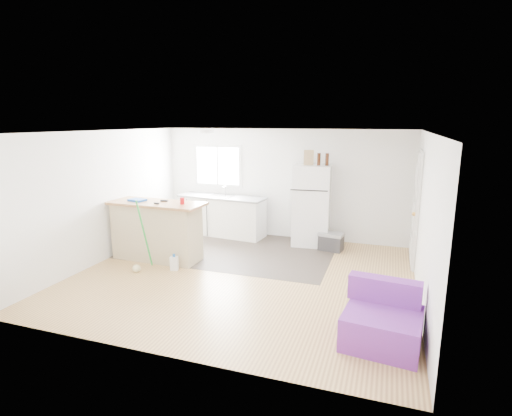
{
  "coord_description": "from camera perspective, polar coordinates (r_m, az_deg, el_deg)",
  "views": [
    {
      "loc": [
        2.24,
        -5.96,
        2.57
      ],
      "look_at": [
        -0.01,
        0.7,
        1.03
      ],
      "focal_mm": 28.0,
      "sensor_mm": 36.0,
      "label": 1
    }
  ],
  "objects": [
    {
      "name": "vinyl_zone",
      "position": [
        8.2,
        -3.49,
        -5.89
      ],
      "size": [
        4.05,
        2.5,
        0.0
      ],
      "primitive_type": "cube",
      "color": "#342D27",
      "rests_on": "floor"
    },
    {
      "name": "ceiling_fixture",
      "position": [
        7.94,
        -7.09,
        10.77
      ],
      "size": [
        0.3,
        0.3,
        0.07
      ],
      "primitive_type": "cylinder",
      "color": "white",
      "rests_on": "ceiling"
    },
    {
      "name": "refrigerator",
      "position": [
        8.41,
        7.95,
        0.4
      ],
      "size": [
        0.8,
        0.77,
        1.69
      ],
      "rotation": [
        0.0,
        0.0,
        0.09
      ],
      "color": "white",
      "rests_on": "floor"
    },
    {
      "name": "interior_door",
      "position": [
        7.68,
        21.91,
        -0.2
      ],
      "size": [
        0.11,
        0.92,
        2.1
      ],
      "color": "white",
      "rests_on": "right_wall"
    },
    {
      "name": "peninsula",
      "position": [
        7.71,
        -13.97,
        -3.13
      ],
      "size": [
        1.81,
        0.73,
        1.1
      ],
      "rotation": [
        0.0,
        0.0,
        -0.02
      ],
      "color": "beige",
      "rests_on": "floor"
    },
    {
      "name": "kitchen_cabinets",
      "position": [
        9.14,
        -4.85,
        -1.03
      ],
      "size": [
        2.07,
        0.83,
        1.18
      ],
      "rotation": [
        0.0,
        0.0,
        -0.1
      ],
      "color": "white",
      "rests_on": "floor"
    },
    {
      "name": "room",
      "position": [
        6.51,
        -1.86,
        0.21
      ],
      "size": [
        5.51,
        5.01,
        2.41
      ],
      "color": "#A27344",
      "rests_on": "ground"
    },
    {
      "name": "window",
      "position": [
        9.31,
        -5.47,
        6.03
      ],
      "size": [
        1.18,
        0.06,
        0.98
      ],
      "color": "white",
      "rests_on": "back_wall"
    },
    {
      "name": "tool_a",
      "position": [
        7.6,
        -12.99,
        1.02
      ],
      "size": [
        0.14,
        0.06,
        0.03
      ],
      "primitive_type": "cube",
      "rotation": [
        0.0,
        0.0,
        0.11
      ],
      "color": "black",
      "rests_on": "peninsula"
    },
    {
      "name": "bottle_left",
      "position": [
        8.18,
        8.96,
        6.9
      ],
      "size": [
        0.08,
        0.08,
        0.25
      ],
      "primitive_type": "cylinder",
      "rotation": [
        0.0,
        0.0,
        0.14
      ],
      "color": "#351709",
      "rests_on": "refrigerator"
    },
    {
      "name": "bottle_right",
      "position": [
        8.17,
        10.12,
        6.86
      ],
      "size": [
        0.08,
        0.08,
        0.25
      ],
      "primitive_type": "cylinder",
      "rotation": [
        0.0,
        0.0,
        0.16
      ],
      "color": "#351709",
      "rests_on": "refrigerator"
    },
    {
      "name": "mop",
      "position": [
        7.25,
        -16.42,
        -6.97
      ],
      "size": [
        0.22,
        0.36,
        1.29
      ],
      "rotation": [
        0.0,
        0.0,
        -0.09
      ],
      "color": "green",
      "rests_on": "floor"
    },
    {
      "name": "cleaner_jug",
      "position": [
        7.2,
        -11.61,
        -7.72
      ],
      "size": [
        0.15,
        0.13,
        0.29
      ],
      "rotation": [
        0.0,
        0.0,
        0.28
      ],
      "color": "white",
      "rests_on": "floor"
    },
    {
      "name": "purple_seat",
      "position": [
        5.09,
        17.61,
        -15.26
      ],
      "size": [
        0.95,
        0.9,
        0.71
      ],
      "rotation": [
        0.0,
        0.0,
        -0.12
      ],
      "color": "purple",
      "rests_on": "floor"
    },
    {
      "name": "blue_tray",
      "position": [
        7.78,
        -16.61,
        1.1
      ],
      "size": [
        0.33,
        0.27,
        0.04
      ],
      "primitive_type": "cube",
      "rotation": [
        0.0,
        0.0,
        -0.18
      ],
      "color": "blue",
      "rests_on": "peninsula"
    },
    {
      "name": "red_cup",
      "position": [
        7.28,
        -10.5,
        1.01
      ],
      "size": [
        0.1,
        0.1,
        0.12
      ],
      "primitive_type": "cylinder",
      "rotation": [
        0.0,
        0.0,
        -0.39
      ],
      "color": "red",
      "rests_on": "peninsula"
    },
    {
      "name": "tool_b",
      "position": [
        7.4,
        -14.03,
        0.65
      ],
      "size": [
        0.11,
        0.06,
        0.03
      ],
      "primitive_type": "cube",
      "rotation": [
        0.0,
        0.0,
        -0.24
      ],
      "color": "black",
      "rests_on": "peninsula"
    },
    {
      "name": "cooler",
      "position": [
        8.22,
        10.68,
        -4.7
      ],
      "size": [
        0.53,
        0.4,
        0.37
      ],
      "rotation": [
        0.0,
        0.0,
        -0.17
      ],
      "color": "#2F2F32",
      "rests_on": "floor"
    },
    {
      "name": "cardboard_box",
      "position": [
        8.25,
        7.54,
        7.17
      ],
      "size": [
        0.22,
        0.14,
        0.3
      ],
      "primitive_type": "cube",
      "rotation": [
        0.0,
        0.0,
        0.21
      ],
      "color": "tan",
      "rests_on": "refrigerator"
    }
  ]
}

